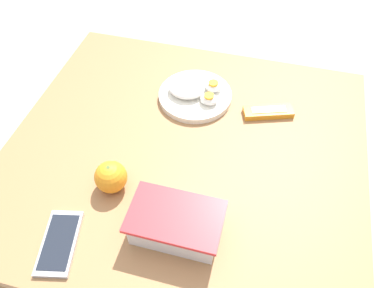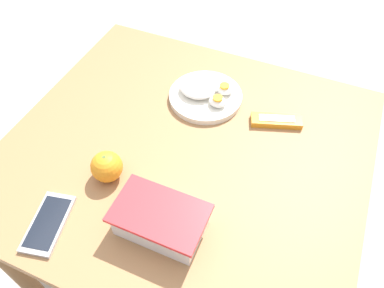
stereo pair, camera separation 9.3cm
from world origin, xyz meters
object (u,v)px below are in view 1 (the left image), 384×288
(orange_fruit, at_px, (111,177))
(candy_bar, at_px, (268,112))
(rice_plate, at_px, (194,93))
(cell_phone, at_px, (59,243))
(food_container, at_px, (176,225))

(orange_fruit, distance_m, candy_bar, 0.48)
(rice_plate, relative_size, candy_bar, 1.47)
(candy_bar, relative_size, cell_phone, 0.90)
(orange_fruit, bearing_deg, rice_plate, -107.92)
(orange_fruit, xyz_separation_m, candy_bar, (-0.34, -0.34, -0.03))
(orange_fruit, distance_m, rice_plate, 0.37)
(orange_fruit, height_order, rice_plate, orange_fruit)
(orange_fruit, height_order, candy_bar, orange_fruit)
(food_container, distance_m, cell_phone, 0.26)
(orange_fruit, height_order, cell_phone, orange_fruit)
(candy_bar, distance_m, cell_phone, 0.64)
(orange_fruit, relative_size, cell_phone, 0.47)
(rice_plate, xyz_separation_m, candy_bar, (-0.22, 0.01, -0.01))
(food_container, distance_m, rice_plate, 0.44)
(rice_plate, distance_m, candy_bar, 0.22)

